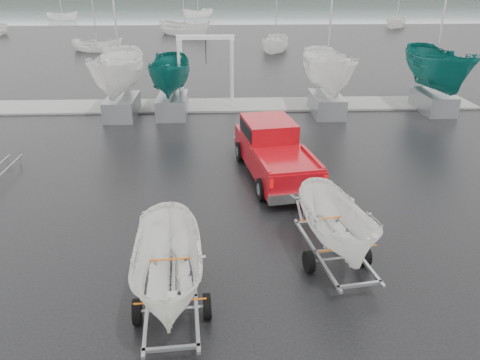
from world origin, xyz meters
TOP-DOWN VIEW (x-y plane):
  - ground_plane at (0.00, 0.00)m, footprint 120.00×120.00m
  - lake at (0.00, 100.00)m, footprint 300.00×300.00m
  - dock at (0.00, 13.00)m, footprint 30.00×3.00m
  - pickup_truck at (1.69, 2.63)m, footprint 2.95×6.28m
  - trailer_hitched at (2.69, -3.82)m, footprint 1.85×3.74m
  - trailer_parked at (-1.58, -5.70)m, footprint 1.82×3.68m
  - boat_hoist at (-1.10, 13.00)m, footprint 3.30×2.18m
  - keelboat_0 at (-5.76, 11.00)m, footprint 2.54×3.20m
  - keelboat_1 at (-3.00, 11.20)m, footprint 2.17×3.20m
  - keelboat_2 at (5.66, 11.00)m, footprint 2.45×3.20m
  - keelboat_3 at (11.93, 11.30)m, footprint 2.55×3.20m
  - moored_boat_0 at (-12.55, 34.65)m, footprint 2.59×2.55m
  - moored_boat_1 at (-4.56, 47.67)m, footprint 4.30×4.28m
  - moored_boat_2 at (5.47, 34.21)m, footprint 3.00×3.04m
  - moored_boat_3 at (25.51, 55.34)m, footprint 3.42×3.44m
  - moored_boat_4 at (-26.23, 68.97)m, footprint 2.59×2.55m
  - moored_boat_5 at (-3.75, 72.41)m, footprint 3.38×3.37m

SIDE VIEW (x-z plane):
  - lake at x=0.00m, z-range -0.01..-0.01m
  - ground_plane at x=0.00m, z-range 0.00..0.00m
  - moored_boat_1 at x=-4.56m, z-range -6.01..6.01m
  - moored_boat_3 at x=25.51m, z-range -5.64..5.65m
  - moored_boat_2 at x=5.47m, z-range -5.60..5.61m
  - moored_boat_5 at x=-3.75m, z-range -5.58..5.59m
  - moored_boat_4 at x=-26.23m, z-range -5.40..5.41m
  - moored_boat_0 at x=-12.55m, z-range -5.38..5.40m
  - dock at x=0.00m, z-range -0.01..0.11m
  - pickup_truck at x=1.69m, z-range 0.04..2.05m
  - trailer_hitched at x=2.69m, z-range 0.20..4.58m
  - trailer_parked at x=-1.58m, z-range 0.21..4.97m
  - boat_hoist at x=-1.10m, z-range 0.61..4.73m
  - keelboat_1 at x=-3.00m, z-range -0.03..6.83m
  - keelboat_2 at x=5.66m, z-range -1.42..9.20m
  - keelboat_0 at x=-5.76m, z-range -1.31..9.40m
  - keelboat_3 at x=11.93m, z-range -1.31..9.42m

